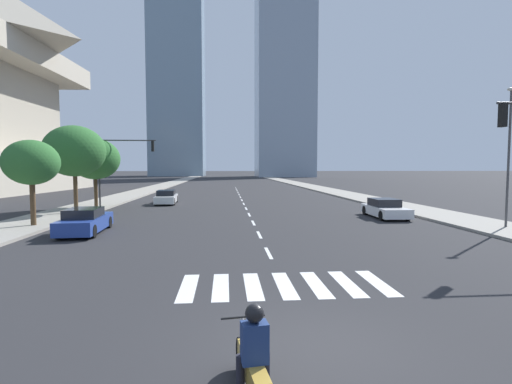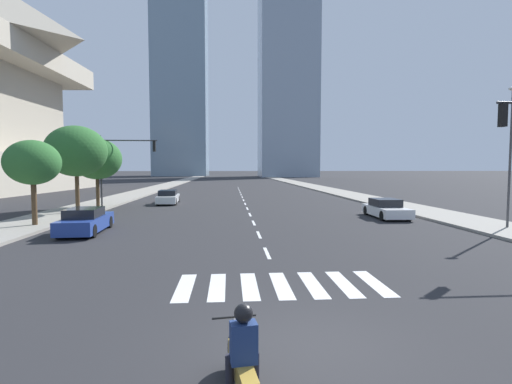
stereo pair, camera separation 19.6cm
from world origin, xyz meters
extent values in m
plane|color=#28282B|center=(0.00, 0.00, 0.00)|extent=(800.00, 800.00, 0.00)
cube|color=gray|center=(13.08, 30.00, 0.07)|extent=(4.00, 260.00, 0.15)
cube|color=gray|center=(-13.08, 30.00, 0.07)|extent=(4.00, 260.00, 0.15)
cube|color=silver|center=(-2.70, 3.73, 0.00)|extent=(0.45, 2.46, 0.01)
cube|color=silver|center=(-1.80, 3.73, 0.00)|extent=(0.45, 2.46, 0.01)
cube|color=silver|center=(-0.90, 3.73, 0.00)|extent=(0.45, 2.46, 0.01)
cube|color=silver|center=(0.00, 3.73, 0.00)|extent=(0.45, 2.46, 0.01)
cube|color=silver|center=(0.90, 3.73, 0.00)|extent=(0.45, 2.46, 0.01)
cube|color=silver|center=(1.80, 3.73, 0.00)|extent=(0.45, 2.46, 0.01)
cube|color=silver|center=(2.70, 3.73, 0.00)|extent=(0.45, 2.46, 0.01)
cube|color=silver|center=(0.00, 7.73, 0.00)|extent=(0.14, 2.00, 0.01)
cube|color=silver|center=(0.00, 11.73, 0.00)|extent=(0.14, 2.00, 0.01)
cube|color=silver|center=(0.00, 15.73, 0.00)|extent=(0.14, 2.00, 0.01)
cube|color=silver|center=(0.00, 19.73, 0.00)|extent=(0.14, 2.00, 0.01)
cube|color=silver|center=(0.00, 23.73, 0.00)|extent=(0.14, 2.00, 0.01)
cube|color=silver|center=(0.00, 27.73, 0.00)|extent=(0.14, 2.00, 0.01)
cube|color=silver|center=(0.00, 31.73, 0.00)|extent=(0.14, 2.00, 0.01)
cube|color=silver|center=(0.00, 35.73, 0.00)|extent=(0.14, 2.00, 0.01)
cube|color=silver|center=(0.00, 39.73, 0.00)|extent=(0.14, 2.00, 0.01)
cube|color=silver|center=(0.00, 43.73, 0.00)|extent=(0.14, 2.00, 0.01)
cube|color=silver|center=(0.00, 47.73, 0.00)|extent=(0.14, 2.00, 0.01)
cube|color=silver|center=(0.00, 51.73, 0.00)|extent=(0.14, 2.00, 0.01)
cube|color=silver|center=(0.00, 55.73, 0.00)|extent=(0.14, 2.00, 0.01)
cylinder|color=black|center=(-1.39, -0.76, 0.30)|extent=(0.20, 0.61, 0.60)
cube|color=#B28E38|center=(-1.28, -1.55, 0.52)|extent=(0.39, 1.30, 0.32)
cylinder|color=#B2B2B7|center=(-1.38, -0.86, 0.60)|extent=(0.10, 0.32, 0.67)
cylinder|color=black|center=(-1.39, -0.81, 0.97)|extent=(0.70, 0.13, 0.04)
cube|color=navy|center=(-1.27, -1.65, 0.96)|extent=(0.39, 0.29, 0.55)
sphere|color=black|center=(-1.27, -1.65, 1.36)|extent=(0.26, 0.26, 0.26)
cylinder|color=black|center=(-1.46, -1.58, 0.47)|extent=(0.14, 0.14, 0.55)
cylinder|color=black|center=(-1.10, -1.53, 0.47)|extent=(0.14, 0.14, 0.55)
cube|color=navy|center=(-8.78, 12.96, 0.49)|extent=(1.99, 4.59, 0.67)
cube|color=black|center=(-8.77, 12.74, 1.06)|extent=(1.63, 2.11, 0.46)
cylinder|color=black|center=(-9.64, 14.44, 0.32)|extent=(0.26, 0.65, 0.64)
cylinder|color=black|center=(-8.11, 14.53, 0.32)|extent=(0.26, 0.65, 0.64)
cylinder|color=black|center=(-9.45, 11.39, 0.32)|extent=(0.26, 0.65, 0.64)
cylinder|color=black|center=(-7.92, 11.49, 0.32)|extent=(0.26, 0.65, 0.64)
cube|color=silver|center=(-7.12, 28.45, 0.47)|extent=(1.96, 4.66, 0.62)
cube|color=black|center=(-7.11, 28.22, 1.03)|extent=(1.62, 2.13, 0.49)
cylinder|color=black|center=(-7.98, 29.96, 0.32)|extent=(0.25, 0.65, 0.64)
cylinder|color=black|center=(-6.42, 30.04, 0.32)|extent=(0.25, 0.65, 0.64)
cylinder|color=black|center=(-7.82, 26.85, 0.32)|extent=(0.25, 0.65, 0.64)
cylinder|color=black|center=(-6.27, 26.93, 0.32)|extent=(0.25, 0.65, 0.64)
cube|color=silver|center=(8.97, 17.47, 0.46)|extent=(1.92, 4.44, 0.59)
cube|color=black|center=(8.98, 17.69, 1.00)|extent=(1.65, 2.01, 0.50)
cylinder|color=black|center=(9.77, 15.95, 0.32)|extent=(0.23, 0.64, 0.64)
cylinder|color=black|center=(8.11, 15.99, 0.32)|extent=(0.23, 0.64, 0.64)
cylinder|color=black|center=(9.83, 18.94, 0.32)|extent=(0.23, 0.64, 0.64)
cylinder|color=black|center=(8.18, 18.98, 0.32)|extent=(0.23, 0.64, 0.64)
cube|color=black|center=(8.84, 6.95, 5.31)|extent=(0.20, 0.28, 0.90)
sphere|color=red|center=(8.84, 6.95, 5.61)|extent=(0.18, 0.18, 0.18)
sphere|color=orange|center=(8.84, 6.95, 5.31)|extent=(0.18, 0.18, 0.18)
sphere|color=green|center=(8.84, 6.95, 5.01)|extent=(0.18, 0.18, 0.18)
cylinder|color=#333335|center=(-11.88, 24.72, 3.05)|extent=(0.14, 0.14, 5.80)
cylinder|color=#333335|center=(-9.61, 24.72, 5.55)|extent=(4.55, 0.10, 0.10)
cube|color=black|center=(-7.58, 24.72, 5.10)|extent=(0.20, 0.28, 0.90)
sphere|color=red|center=(-7.58, 24.72, 5.40)|extent=(0.18, 0.18, 0.18)
sphere|color=orange|center=(-7.58, 24.72, 5.10)|extent=(0.18, 0.18, 0.18)
sphere|color=green|center=(-7.58, 24.72, 4.80)|extent=(0.18, 0.18, 0.18)
cube|color=#19662D|center=(-11.88, 24.72, 3.15)|extent=(0.60, 0.04, 0.18)
cylinder|color=#3F3F42|center=(13.38, 12.24, 3.75)|extent=(0.12, 0.12, 7.20)
ellipsoid|color=beige|center=(13.38, 12.24, 7.45)|extent=(0.50, 0.24, 0.20)
cylinder|color=#4C3823|center=(-12.28, 14.92, 1.30)|extent=(0.28, 0.28, 2.30)
ellipsoid|color=#2D662D|center=(-12.28, 14.92, 3.62)|extent=(2.91, 2.91, 2.47)
cylinder|color=#4C3823|center=(-12.28, 20.85, 1.48)|extent=(0.28, 0.28, 2.66)
ellipsoid|color=#2D662D|center=(-12.28, 20.85, 4.50)|extent=(4.22, 4.22, 3.59)
cylinder|color=#4C3823|center=(-12.28, 24.98, 1.31)|extent=(0.28, 0.28, 2.32)
ellipsoid|color=#2D662D|center=(-12.28, 24.98, 4.05)|extent=(3.94, 3.94, 3.35)
cube|color=#7A93A8|center=(-21.18, 151.57, 40.12)|extent=(21.26, 21.79, 80.23)
cube|color=#8C9EB2|center=(20.30, 134.03, 51.54)|extent=(20.67, 20.70, 103.08)
camera|label=1|loc=(-1.65, -6.54, 3.31)|focal=26.21mm
camera|label=2|loc=(-1.45, -6.56, 3.31)|focal=26.21mm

